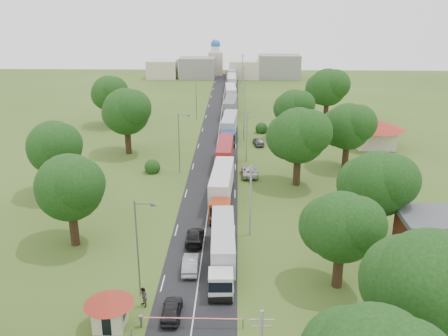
{
  "coord_description": "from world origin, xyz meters",
  "views": [
    {
      "loc": [
        3.82,
        -61.69,
        27.96
      ],
      "look_at": [
        1.92,
        8.94,
        3.0
      ],
      "focal_mm": 40.0,
      "sensor_mm": 36.0,
      "label": 1
    }
  ],
  "objects_px": {
    "info_sign": "(244,125)",
    "car_lane_front": "(172,310)",
    "boom_barrier": "(176,319)",
    "truck_0": "(223,247)",
    "car_lane_mid": "(190,264)",
    "guard_booth": "(109,306)"
  },
  "relations": [
    {
      "from": "info_sign",
      "to": "car_lane_front",
      "type": "xyz_separation_m",
      "value": [
        -7.17,
        -58.47,
        -2.26
      ]
    },
    {
      "from": "boom_barrier",
      "to": "truck_0",
      "type": "relative_size",
      "value": 0.64
    },
    {
      "from": "car_lane_front",
      "to": "boom_barrier",
      "type": "bearing_deg",
      "value": 111.32
    },
    {
      "from": "truck_0",
      "to": "car_lane_mid",
      "type": "relative_size",
      "value": 3.14
    },
    {
      "from": "boom_barrier",
      "to": "guard_booth",
      "type": "height_order",
      "value": "guard_booth"
    },
    {
      "from": "guard_booth",
      "to": "truck_0",
      "type": "height_order",
      "value": "truck_0"
    },
    {
      "from": "guard_booth",
      "to": "car_lane_front",
      "type": "height_order",
      "value": "guard_booth"
    },
    {
      "from": "info_sign",
      "to": "car_lane_mid",
      "type": "distance_m",
      "value": 50.83
    },
    {
      "from": "guard_booth",
      "to": "car_lane_front",
      "type": "distance_m",
      "value": 5.63
    },
    {
      "from": "info_sign",
      "to": "truck_0",
      "type": "relative_size",
      "value": 0.28
    },
    {
      "from": "boom_barrier",
      "to": "truck_0",
      "type": "xyz_separation_m",
      "value": [
        3.76,
        10.86,
        1.23
      ]
    },
    {
      "from": "boom_barrier",
      "to": "info_sign",
      "type": "height_order",
      "value": "info_sign"
    },
    {
      "from": "info_sign",
      "to": "truck_0",
      "type": "xyz_separation_m",
      "value": [
        -2.8,
        -49.14,
        -0.88
      ]
    },
    {
      "from": "info_sign",
      "to": "car_lane_mid",
      "type": "relative_size",
      "value": 0.89
    },
    {
      "from": "boom_barrier",
      "to": "guard_booth",
      "type": "bearing_deg",
      "value": -179.99
    },
    {
      "from": "truck_0",
      "to": "car_lane_mid",
      "type": "height_order",
      "value": "truck_0"
    },
    {
      "from": "car_lane_front",
      "to": "car_lane_mid",
      "type": "relative_size",
      "value": 0.95
    },
    {
      "from": "boom_barrier",
      "to": "car_lane_mid",
      "type": "height_order",
      "value": "car_lane_mid"
    },
    {
      "from": "guard_booth",
      "to": "info_sign",
      "type": "relative_size",
      "value": 1.07
    },
    {
      "from": "info_sign",
      "to": "boom_barrier",
      "type": "bearing_deg",
      "value": -96.24
    },
    {
      "from": "car_lane_front",
      "to": "truck_0",
      "type": "bearing_deg",
      "value": -115.45
    },
    {
      "from": "truck_0",
      "to": "car_lane_front",
      "type": "bearing_deg",
      "value": -115.08
    }
  ]
}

